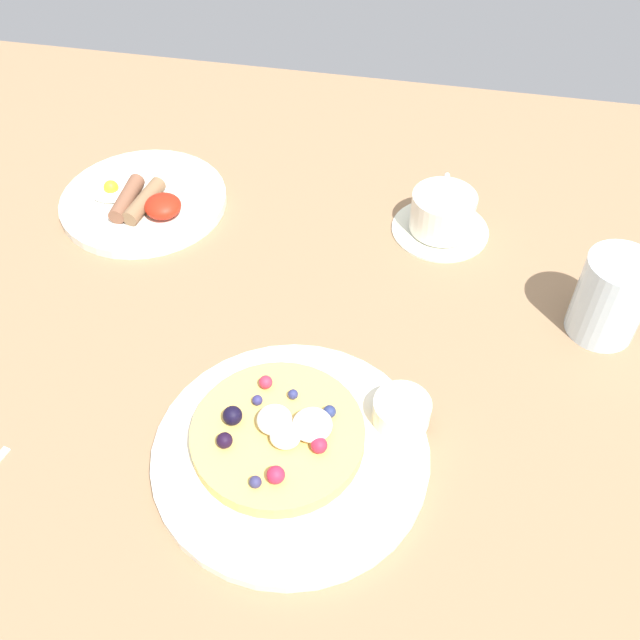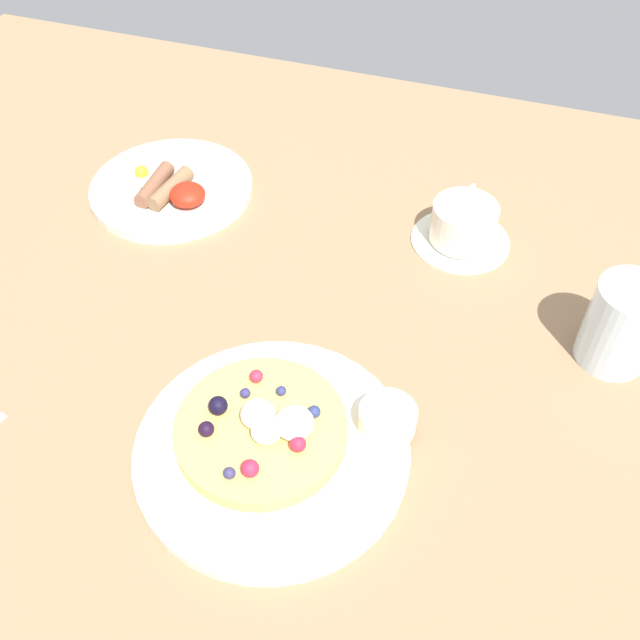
{
  "view_description": "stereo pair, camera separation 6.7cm",
  "coord_description": "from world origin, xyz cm",
  "px_view_note": "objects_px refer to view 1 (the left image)",
  "views": [
    {
      "loc": [
        16.09,
        -50.12,
        60.74
      ],
      "look_at": [
        5.81,
        1.25,
        4.0
      ],
      "focal_mm": 40.34,
      "sensor_mm": 36.0,
      "label": 1
    },
    {
      "loc": [
        22.54,
        -48.4,
        60.74
      ],
      "look_at": [
        5.81,
        1.25,
        4.0
      ],
      "focal_mm": 40.34,
      "sensor_mm": 36.0,
      "label": 2
    }
  ],
  "objects_px": {
    "coffee_saucer": "(440,229)",
    "water_glass": "(611,297)",
    "syrup_ramekin": "(402,411)",
    "breakfast_plate": "(144,201)",
    "coffee_cup": "(443,211)",
    "pancake_plate": "(291,454)"
  },
  "relations": [
    {
      "from": "syrup_ramekin",
      "to": "coffee_cup",
      "type": "relative_size",
      "value": 0.52
    },
    {
      "from": "coffee_saucer",
      "to": "water_glass",
      "type": "relative_size",
      "value": 1.24
    },
    {
      "from": "breakfast_plate",
      "to": "coffee_cup",
      "type": "height_order",
      "value": "coffee_cup"
    },
    {
      "from": "pancake_plate",
      "to": "coffee_cup",
      "type": "relative_size",
      "value": 2.46
    },
    {
      "from": "coffee_saucer",
      "to": "coffee_cup",
      "type": "bearing_deg",
      "value": 90.95
    },
    {
      "from": "syrup_ramekin",
      "to": "breakfast_plate",
      "type": "distance_m",
      "value": 0.48
    },
    {
      "from": "coffee_cup",
      "to": "water_glass",
      "type": "height_order",
      "value": "water_glass"
    },
    {
      "from": "coffee_saucer",
      "to": "water_glass",
      "type": "distance_m",
      "value": 0.24
    },
    {
      "from": "breakfast_plate",
      "to": "water_glass",
      "type": "distance_m",
      "value": 0.6
    },
    {
      "from": "pancake_plate",
      "to": "breakfast_plate",
      "type": "height_order",
      "value": "same"
    },
    {
      "from": "water_glass",
      "to": "coffee_cup",
      "type": "bearing_deg",
      "value": 144.22
    },
    {
      "from": "coffee_saucer",
      "to": "water_glass",
      "type": "xyz_separation_m",
      "value": [
        0.19,
        -0.14,
        0.05
      ]
    },
    {
      "from": "syrup_ramekin",
      "to": "coffee_cup",
      "type": "xyz_separation_m",
      "value": [
        0.01,
        0.31,
        0.01
      ]
    },
    {
      "from": "syrup_ramekin",
      "to": "coffee_saucer",
      "type": "height_order",
      "value": "syrup_ramekin"
    },
    {
      "from": "coffee_saucer",
      "to": "coffee_cup",
      "type": "xyz_separation_m",
      "value": [
        -0.0,
        0.0,
        0.03
      ]
    },
    {
      "from": "breakfast_plate",
      "to": "coffee_saucer",
      "type": "relative_size",
      "value": 1.76
    },
    {
      "from": "breakfast_plate",
      "to": "water_glass",
      "type": "bearing_deg",
      "value": -10.82
    },
    {
      "from": "breakfast_plate",
      "to": "pancake_plate",
      "type": "bearing_deg",
      "value": -50.82
    },
    {
      "from": "pancake_plate",
      "to": "syrup_ramekin",
      "type": "xyz_separation_m",
      "value": [
        0.1,
        0.06,
        0.02
      ]
    },
    {
      "from": "breakfast_plate",
      "to": "coffee_saucer",
      "type": "height_order",
      "value": "breakfast_plate"
    },
    {
      "from": "syrup_ramekin",
      "to": "breakfast_plate",
      "type": "relative_size",
      "value": 0.26
    },
    {
      "from": "coffee_saucer",
      "to": "coffee_cup",
      "type": "distance_m",
      "value": 0.03
    }
  ]
}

